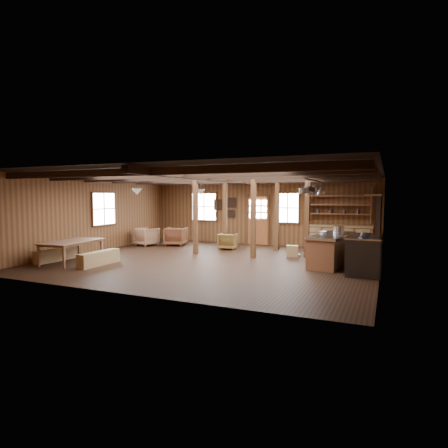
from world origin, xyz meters
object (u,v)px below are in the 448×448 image
(armchair_b, at_px, (228,241))
(armchair_c, at_px, (146,237))
(kitchen_island, at_px, (332,249))
(commercial_range, at_px, (367,248))
(armchair_a, at_px, (176,236))
(dining_table, at_px, (73,252))

(armchair_b, height_order, armchair_c, armchair_c)
(kitchen_island, height_order, armchair_b, kitchen_island)
(commercial_range, height_order, armchair_a, commercial_range)
(armchair_a, distance_m, armchair_c, 1.24)
(kitchen_island, distance_m, armchair_a, 6.93)
(commercial_range, bearing_deg, armchair_a, 160.13)
(dining_table, bearing_deg, armchair_b, -41.41)
(dining_table, distance_m, armchair_c, 4.33)
(commercial_range, bearing_deg, armchair_b, 153.23)
(armchair_b, bearing_deg, dining_table, 45.11)
(commercial_range, xyz_separation_m, dining_table, (-8.54, -2.04, -0.33))
(kitchen_island, distance_m, armchair_c, 7.93)
(kitchen_island, relative_size, commercial_range, 1.21)
(kitchen_island, xyz_separation_m, armchair_c, (-7.80, 1.40, -0.10))
(armchair_c, bearing_deg, armchair_b, -159.20)
(armchair_b, bearing_deg, armchair_c, -3.99)
(armchair_a, xyz_separation_m, armchair_c, (-1.13, -0.50, -0.01))
(dining_table, xyz_separation_m, armchair_a, (0.83, 4.83, 0.04))
(commercial_range, xyz_separation_m, armchair_a, (-7.71, 2.79, -0.29))
(kitchen_island, relative_size, dining_table, 1.32)
(kitchen_island, relative_size, armchair_c, 3.10)
(kitchen_island, height_order, commercial_range, commercial_range)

